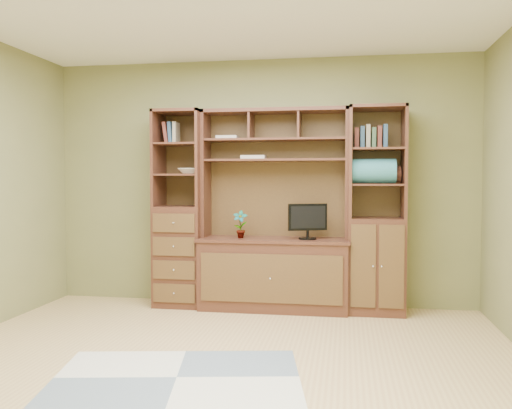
% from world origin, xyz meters
% --- Properties ---
extents(room, '(4.60, 4.10, 2.64)m').
position_xyz_m(room, '(0.00, 0.00, 1.30)').
color(room, tan).
rests_on(room, ground).
extents(center_hutch, '(1.54, 0.53, 2.05)m').
position_xyz_m(center_hutch, '(0.18, 1.73, 1.02)').
color(center_hutch, '#442318').
rests_on(center_hutch, ground).
extents(left_tower, '(0.50, 0.45, 2.05)m').
position_xyz_m(left_tower, '(-0.82, 1.77, 1.02)').
color(left_tower, '#442318').
rests_on(left_tower, ground).
extents(right_tower, '(0.55, 0.45, 2.05)m').
position_xyz_m(right_tower, '(1.20, 1.77, 1.02)').
color(right_tower, '#442318').
rests_on(right_tower, ground).
extents(rug, '(1.81, 1.37, 0.01)m').
position_xyz_m(rug, '(-0.21, -0.30, 0.01)').
color(rug, '#A2A8A8').
rests_on(rug, ground).
extents(monitor, '(0.44, 0.32, 0.49)m').
position_xyz_m(monitor, '(0.53, 1.70, 0.98)').
color(monitor, black).
rests_on(monitor, center_hutch).
extents(orchid, '(0.15, 0.10, 0.28)m').
position_xyz_m(orchid, '(-0.16, 1.70, 0.87)').
color(orchid, '#A14436').
rests_on(orchid, center_hutch).
extents(magazines, '(0.25, 0.18, 0.04)m').
position_xyz_m(magazines, '(-0.04, 1.82, 1.56)').
color(magazines, '#B7A89C').
rests_on(magazines, center_hutch).
extents(bowl, '(0.24, 0.24, 0.06)m').
position_xyz_m(bowl, '(-0.72, 1.77, 1.42)').
color(bowl, white).
rests_on(bowl, left_tower).
extents(blanket_teal, '(0.42, 0.24, 0.24)m').
position_xyz_m(blanket_teal, '(1.17, 1.73, 1.41)').
color(blanket_teal, teal).
rests_on(blanket_teal, right_tower).
extents(blanket_red, '(0.32, 0.18, 0.18)m').
position_xyz_m(blanket_red, '(1.28, 1.85, 1.38)').
color(blanket_red, brown).
rests_on(blanket_red, right_tower).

